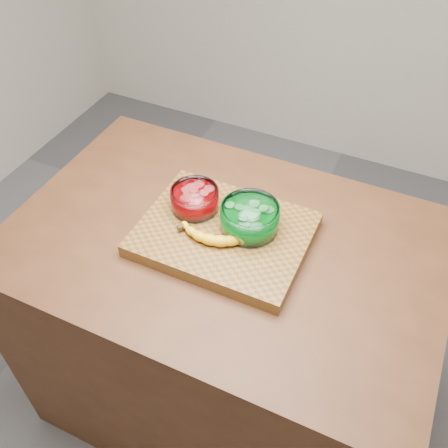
% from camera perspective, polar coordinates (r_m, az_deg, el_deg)
% --- Properties ---
extents(ground, '(3.50, 3.50, 0.00)m').
position_cam_1_polar(ground, '(2.12, -0.00, -18.66)').
color(ground, '#58585C').
rests_on(ground, ground).
extents(counter, '(1.20, 0.80, 0.90)m').
position_cam_1_polar(counter, '(1.73, -0.00, -12.03)').
color(counter, '#4D2B17').
rests_on(counter, ground).
extents(cutting_board, '(0.45, 0.35, 0.04)m').
position_cam_1_polar(cutting_board, '(1.36, -0.00, -1.19)').
color(cutting_board, brown).
rests_on(cutting_board, counter).
extents(bowl_red, '(0.13, 0.13, 0.06)m').
position_cam_1_polar(bowl_red, '(1.39, -3.35, 2.87)').
color(bowl_red, white).
rests_on(bowl_red, cutting_board).
extents(bowl_green, '(0.16, 0.16, 0.07)m').
position_cam_1_polar(bowl_green, '(1.33, 2.96, 0.68)').
color(bowl_green, white).
rests_on(bowl_green, cutting_board).
extents(banana, '(0.24, 0.15, 0.03)m').
position_cam_1_polar(banana, '(1.32, -0.49, -0.56)').
color(banana, yellow).
rests_on(banana, cutting_board).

